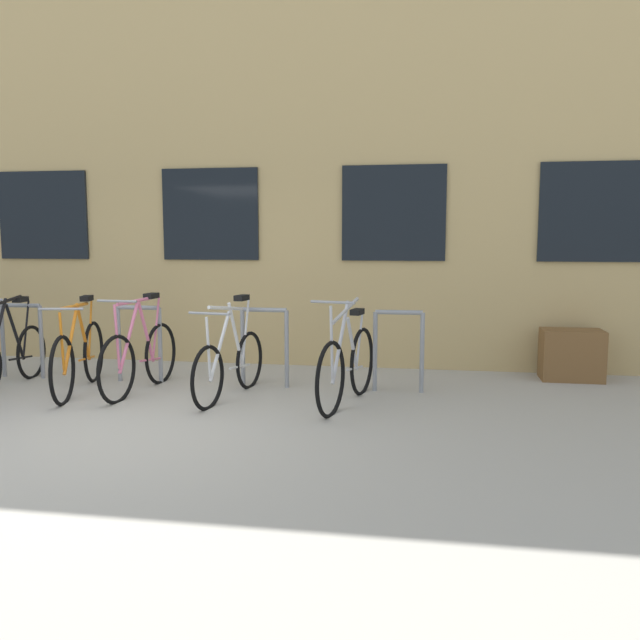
% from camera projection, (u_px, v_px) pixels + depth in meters
% --- Properties ---
extents(ground_plane, '(42.00, 42.00, 0.00)m').
position_uv_depth(ground_plane, '(96.00, 430.00, 5.77)').
color(ground_plane, '#B2ADA0').
extents(storefront_building, '(28.00, 6.77, 6.02)m').
position_uv_depth(storefront_building, '(271.00, 163.00, 11.82)').
color(storefront_building, tan).
rests_on(storefront_building, ground).
extents(bike_rack, '(6.56, 0.05, 0.90)m').
position_uv_depth(bike_rack, '(139.00, 336.00, 7.63)').
color(bike_rack, gray).
rests_on(bike_rack, ground).
extents(bicycle_pink, '(0.44, 1.67, 1.08)m').
position_uv_depth(bicycle_pink, '(140.00, 356.00, 7.16)').
color(bicycle_pink, black).
rests_on(bicycle_pink, ground).
extents(bicycle_white, '(0.44, 1.62, 1.08)m').
position_uv_depth(bicycle_white, '(230.00, 362.00, 6.91)').
color(bicycle_white, black).
rests_on(bicycle_white, ground).
extents(bicycle_silver, '(0.50, 1.68, 1.11)m').
position_uv_depth(bicycle_silver, '(347.00, 365.00, 6.63)').
color(bicycle_silver, black).
rests_on(bicycle_silver, ground).
extents(bicycle_black, '(0.44, 1.63, 1.06)m').
position_uv_depth(bicycle_black, '(9.00, 354.00, 7.40)').
color(bicycle_black, black).
rests_on(bicycle_black, ground).
extents(bicycle_orange, '(0.54, 1.78, 1.04)m').
position_uv_depth(bicycle_orange, '(79.00, 356.00, 7.18)').
color(bicycle_orange, black).
rests_on(bicycle_orange, ground).
extents(planter_box, '(0.70, 0.44, 0.60)m').
position_uv_depth(planter_box, '(571.00, 355.00, 7.77)').
color(planter_box, brown).
rests_on(planter_box, ground).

